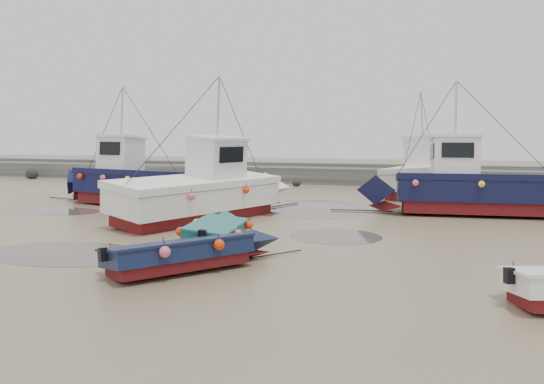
{
  "coord_description": "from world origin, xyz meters",
  "views": [
    {
      "loc": [
        7.34,
        -17.12,
        3.82
      ],
      "look_at": [
        1.66,
        3.55,
        1.4
      ],
      "focal_mm": 35.0,
      "sensor_mm": 36.0,
      "label": 1
    }
  ],
  "objects_px": {
    "cabin_boat_2": "(462,186)",
    "cabin_boat_1": "(207,189)",
    "dinghy_2": "(218,229)",
    "dinghy_1": "(191,250)",
    "cabin_boat_0": "(122,179)",
    "cabin_boat_3": "(425,173)",
    "person": "(196,211)"
  },
  "relations": [
    {
      "from": "cabin_boat_1",
      "to": "cabin_boat_0",
      "type": "bearing_deg",
      "value": 178.85
    },
    {
      "from": "cabin_boat_3",
      "to": "cabin_boat_2",
      "type": "bearing_deg",
      "value": -61.28
    },
    {
      "from": "cabin_boat_0",
      "to": "cabin_boat_1",
      "type": "relative_size",
      "value": 0.9
    },
    {
      "from": "cabin_boat_1",
      "to": "cabin_boat_2",
      "type": "height_order",
      "value": "same"
    },
    {
      "from": "dinghy_1",
      "to": "dinghy_2",
      "type": "xyz_separation_m",
      "value": [
        -0.43,
        3.16,
        0.02
      ]
    },
    {
      "from": "dinghy_2",
      "to": "cabin_boat_1",
      "type": "bearing_deg",
      "value": 110.84
    },
    {
      "from": "cabin_boat_3",
      "to": "person",
      "type": "distance_m",
      "value": 14.63
    },
    {
      "from": "dinghy_1",
      "to": "cabin_boat_2",
      "type": "height_order",
      "value": "cabin_boat_2"
    },
    {
      "from": "dinghy_1",
      "to": "cabin_boat_1",
      "type": "height_order",
      "value": "cabin_boat_1"
    },
    {
      "from": "cabin_boat_1",
      "to": "cabin_boat_2",
      "type": "relative_size",
      "value": 1.01
    },
    {
      "from": "cabin_boat_2",
      "to": "person",
      "type": "bearing_deg",
      "value": 97.07
    },
    {
      "from": "cabin_boat_3",
      "to": "person",
      "type": "bearing_deg",
      "value": -120.8
    },
    {
      "from": "cabin_boat_0",
      "to": "cabin_boat_2",
      "type": "relative_size",
      "value": 0.91
    },
    {
      "from": "cabin_boat_2",
      "to": "cabin_boat_1",
      "type": "bearing_deg",
      "value": 107.14
    },
    {
      "from": "cabin_boat_3",
      "to": "person",
      "type": "xyz_separation_m",
      "value": [
        -10.75,
        -9.83,
        -1.35
      ]
    },
    {
      "from": "cabin_boat_0",
      "to": "person",
      "type": "bearing_deg",
      "value": -92.51
    },
    {
      "from": "cabin_boat_0",
      "to": "cabin_boat_3",
      "type": "distance_m",
      "value": 17.73
    },
    {
      "from": "dinghy_2",
      "to": "cabin_boat_2",
      "type": "distance_m",
      "value": 12.65
    },
    {
      "from": "person",
      "to": "cabin_boat_0",
      "type": "bearing_deg",
      "value": -49.73
    },
    {
      "from": "cabin_boat_0",
      "to": "cabin_boat_2",
      "type": "distance_m",
      "value": 17.15
    },
    {
      "from": "cabin_boat_0",
      "to": "cabin_boat_2",
      "type": "height_order",
      "value": "same"
    },
    {
      "from": "cabin_boat_0",
      "to": "person",
      "type": "distance_m",
      "value": 5.14
    },
    {
      "from": "dinghy_2",
      "to": "person",
      "type": "xyz_separation_m",
      "value": [
        -3.81,
        6.93,
        -0.56
      ]
    },
    {
      "from": "dinghy_2",
      "to": "person",
      "type": "bearing_deg",
      "value": 113.65
    },
    {
      "from": "cabin_boat_0",
      "to": "cabin_boat_1",
      "type": "height_order",
      "value": "same"
    },
    {
      "from": "dinghy_2",
      "to": "cabin_boat_2",
      "type": "height_order",
      "value": "cabin_boat_2"
    },
    {
      "from": "cabin_boat_0",
      "to": "dinghy_2",
      "type": "bearing_deg",
      "value": -121.17
    },
    {
      "from": "dinghy_2",
      "to": "cabin_boat_0",
      "type": "xyz_separation_m",
      "value": [
        -8.59,
        8.22,
        0.8
      ]
    },
    {
      "from": "dinghy_1",
      "to": "cabin_boat_1",
      "type": "distance_m",
      "value": 8.79
    },
    {
      "from": "cabin_boat_0",
      "to": "cabin_boat_3",
      "type": "height_order",
      "value": "same"
    },
    {
      "from": "dinghy_2",
      "to": "cabin_boat_0",
      "type": "bearing_deg",
      "value": 131.14
    },
    {
      "from": "dinghy_1",
      "to": "dinghy_2",
      "type": "relative_size",
      "value": 0.99
    }
  ]
}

